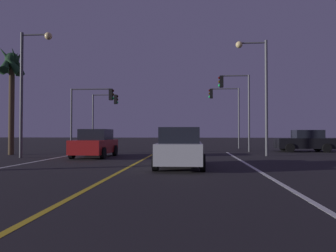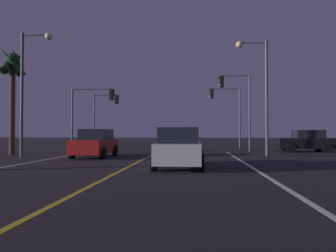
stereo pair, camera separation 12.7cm
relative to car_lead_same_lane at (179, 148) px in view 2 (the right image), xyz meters
name	(u,v)px [view 2 (the right image)]	position (x,y,z in m)	size (l,w,h in m)	color
lane_edge_right	(286,188)	(3.08, -4.72, -0.82)	(0.16, 31.34, 0.01)	silver
lane_center_divider	(92,185)	(-2.21, -4.72, -0.82)	(0.16, 31.34, 0.01)	gold
car_lead_same_lane	(179,148)	(0.00, 0.00, 0.00)	(2.02, 4.30, 1.70)	black
car_crossing_side	(306,141)	(9.29, 12.22, 0.00)	(4.30, 2.02, 1.70)	black
car_oncoming	(95,144)	(-5.38, 5.38, 0.00)	(2.02, 4.30, 1.70)	black
traffic_light_near_right	(236,96)	(3.79, 11.45, 3.54)	(2.43, 0.36, 5.97)	#4C4C51
traffic_light_near_left	(93,104)	(-7.53, 11.45, 2.97)	(3.58, 0.36, 5.05)	#4C4C51
traffic_light_far_right	(225,104)	(3.53, 16.95, 3.40)	(2.91, 0.36, 5.72)	#4C4C51
traffic_light_far_left	(106,108)	(-8.06, 16.95, 3.06)	(2.61, 0.36, 5.24)	#4C4C51
street_lamp_right_near	(326,35)	(4.73, -3.29, 3.69)	(2.00, 0.44, 7.00)	#4C4C51
street_lamp_left_mid	(29,78)	(-9.20, 4.61, 3.95)	(1.94, 0.44, 7.47)	#4C4C51
street_lamp_right_far	(259,82)	(4.75, 7.22, 3.93)	(2.01, 0.44, 7.42)	#4C4C51
palm_tree_left_mid	(12,69)	(-11.71, 7.01, 4.97)	(1.87, 2.25, 7.36)	#473826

